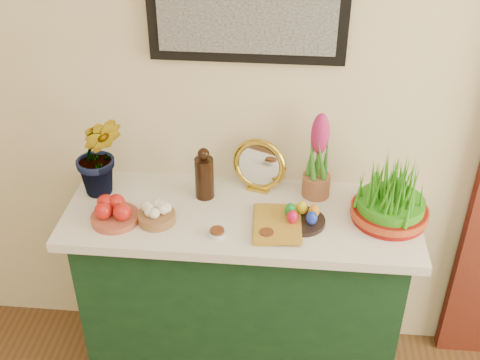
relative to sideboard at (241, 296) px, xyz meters
name	(u,v)px	position (x,y,z in m)	size (l,w,h in m)	color
sideboard	(241,296)	(0.00, 0.00, 0.00)	(1.30, 0.45, 0.85)	#13361B
tablecloth	(241,215)	(0.00, 0.00, 0.45)	(1.40, 0.55, 0.04)	white
hyacinth_green	(97,142)	(-0.58, 0.08, 0.70)	(0.24, 0.20, 0.48)	#347D24
apple_bowl	(115,212)	(-0.48, -0.11, 0.50)	(0.25, 0.25, 0.09)	#A34C34
garlic_basket	(156,214)	(-0.32, -0.10, 0.50)	(0.16, 0.16, 0.08)	#8F5E39
vinegar_cruet	(204,176)	(-0.16, 0.09, 0.56)	(0.08, 0.08, 0.23)	black
mirror	(259,166)	(0.06, 0.17, 0.58)	(0.24, 0.11, 0.23)	gold
book	(253,223)	(0.05, -0.10, 0.48)	(0.17, 0.24, 0.03)	#AF8224
spice_dish_left	(217,233)	(-0.08, -0.16, 0.48)	(0.07, 0.07, 0.03)	silver
spice_dish_right	(267,235)	(0.11, -0.16, 0.48)	(0.07, 0.07, 0.03)	silver
egg_plate	(302,217)	(0.24, -0.05, 0.49)	(0.23, 0.23, 0.08)	black
hyacinth_pink	(318,160)	(0.30, 0.14, 0.63)	(0.11, 0.11, 0.37)	brown
wheatgrass_sabzeh	(392,196)	(0.58, 0.00, 0.57)	(0.30, 0.30, 0.25)	maroon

